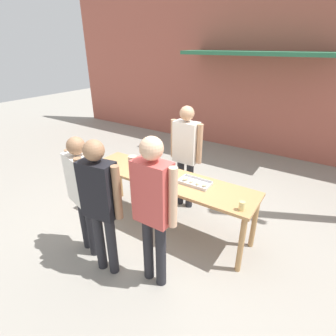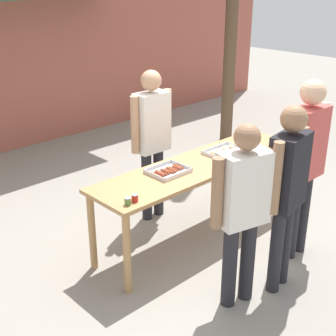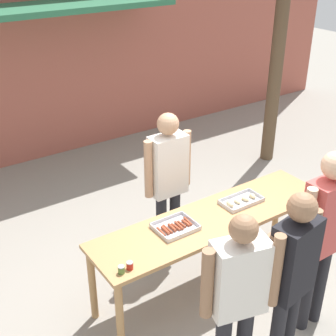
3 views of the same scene
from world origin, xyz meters
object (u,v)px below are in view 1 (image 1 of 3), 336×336
object	(u,v)px
person_customer_holding_hotdog	(83,188)
person_customer_waiting_in_line	(100,199)
food_tray_sausages	(146,168)
condiment_jar_ketchup	(103,163)
food_tray_buns	(194,182)
person_server_behind_table	(186,149)
person_customer_with_cup	(153,202)
beer_cup	(242,206)
condiment_jar_mustard	(99,162)

from	to	relation	value
person_customer_holding_hotdog	person_customer_waiting_in_line	size ratio (longest dim) A/B	0.95
food_tray_sausages	condiment_jar_ketchup	distance (m)	0.70
condiment_jar_ketchup	person_customer_holding_hotdog	size ratio (longest dim) A/B	0.04
food_tray_sausages	person_customer_holding_hotdog	size ratio (longest dim) A/B	0.23
food_tray_buns	person_server_behind_table	xyz separation A→B (m)	(-0.49, 0.61, 0.18)
person_customer_with_cup	beer_cup	bearing A→B (deg)	-134.28
condiment_jar_ketchup	person_customer_with_cup	xyz separation A→B (m)	(1.51, -0.73, 0.21)
condiment_jar_ketchup	person_customer_with_cup	world-z (taller)	person_customer_with_cup
person_customer_with_cup	person_customer_waiting_in_line	distance (m)	0.62
food_tray_buns	person_customer_holding_hotdog	size ratio (longest dim) A/B	0.27
condiment_jar_mustard	person_customer_holding_hotdog	distance (m)	0.97
condiment_jar_ketchup	person_customer_with_cup	bearing A→B (deg)	-25.79
person_server_behind_table	person_customer_with_cup	size ratio (longest dim) A/B	0.96
food_tray_sausages	food_tray_buns	world-z (taller)	food_tray_buns
person_customer_holding_hotdog	condiment_jar_ketchup	bearing A→B (deg)	-44.73
person_customer_with_cup	person_customer_waiting_in_line	size ratio (longest dim) A/B	1.05
person_customer_with_cup	person_customer_waiting_in_line	world-z (taller)	person_customer_with_cup
person_customer_with_cup	person_customer_waiting_in_line	xyz separation A→B (m)	(-0.59, -0.19, -0.06)
food_tray_sausages	person_customer_with_cup	world-z (taller)	person_customer_with_cup
food_tray_buns	condiment_jar_mustard	world-z (taller)	condiment_jar_mustard
condiment_jar_mustard	person_customer_waiting_in_line	world-z (taller)	person_customer_waiting_in_line
condiment_jar_mustard	person_customer_holding_hotdog	bearing A→B (deg)	-54.65
person_server_behind_table	condiment_jar_mustard	bearing A→B (deg)	-139.71
food_tray_buns	person_customer_with_cup	size ratio (longest dim) A/B	0.24
beer_cup	condiment_jar_mustard	bearing A→B (deg)	-179.85
condiment_jar_ketchup	beer_cup	size ratio (longest dim) A/B	0.61
food_tray_buns	beer_cup	size ratio (longest dim) A/B	3.88
condiment_jar_ketchup	person_server_behind_table	size ratio (longest dim) A/B	0.04
food_tray_buns	person_server_behind_table	bearing A→B (deg)	128.57
condiment_jar_mustard	person_server_behind_table	distance (m)	1.39
person_customer_holding_hotdog	person_server_behind_table	bearing A→B (deg)	-92.41
person_customer_with_cup	food_tray_sausages	bearing A→B (deg)	-48.83
beer_cup	person_customer_holding_hotdog	world-z (taller)	person_customer_holding_hotdog
food_tray_sausages	food_tray_buns	bearing A→B (deg)	-0.02
food_tray_buns	person_server_behind_table	size ratio (longest dim) A/B	0.25
beer_cup	person_customer_with_cup	distance (m)	1.04
food_tray_sausages	person_server_behind_table	size ratio (longest dim) A/B	0.22
food_tray_sausages	condiment_jar_mustard	distance (m)	0.78
beer_cup	person_customer_holding_hotdog	size ratio (longest dim) A/B	0.07
condiment_jar_mustard	beer_cup	distance (m)	2.31
person_server_behind_table	beer_cup	bearing A→B (deg)	-34.66
beer_cup	person_customer_with_cup	size ratio (longest dim) A/B	0.06
person_server_behind_table	person_customer_holding_hotdog	xyz separation A→B (m)	(-0.50, -1.68, -0.08)
condiment_jar_mustard	person_customer_with_cup	size ratio (longest dim) A/B	0.04
person_customer_holding_hotdog	beer_cup	bearing A→B (deg)	-141.14
food_tray_buns	person_customer_holding_hotdog	xyz separation A→B (m)	(-0.99, -1.06, 0.10)
condiment_jar_ketchup	person_server_behind_table	world-z (taller)	person_server_behind_table
person_customer_waiting_in_line	person_server_behind_table	bearing A→B (deg)	-100.76
food_tray_sausages	condiment_jar_ketchup	xyz separation A→B (m)	(-0.64, -0.26, 0.02)
food_tray_sausages	person_server_behind_table	bearing A→B (deg)	61.21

